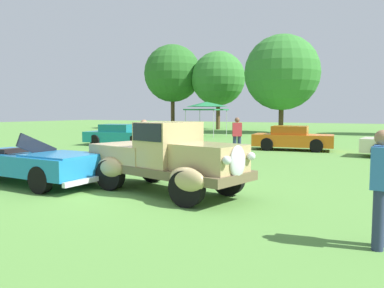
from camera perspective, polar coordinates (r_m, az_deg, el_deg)
ground_plane at (r=9.51m, az=-7.04°, el=-6.92°), size 120.00×120.00×0.00m
feature_pickup_truck at (r=9.08m, az=-3.88°, el=-1.92°), size 4.51×2.51×1.70m
neighbor_convertible at (r=11.07m, az=-22.64°, el=-2.56°), size 4.32×1.80×1.40m
show_car_teal at (r=22.21m, az=-10.81°, el=1.34°), size 4.27×2.49×1.22m
show_car_orange at (r=19.80m, az=14.86°, el=0.84°), size 4.11×2.22×1.22m
spectator_near_truck at (r=16.85m, az=6.80°, el=1.36°), size 0.47×0.40×1.69m
spectator_between_cars at (r=12.20m, az=-7.23°, el=0.02°), size 0.47×0.41×1.69m
spectator_by_row at (r=5.97m, az=26.55°, el=-5.53°), size 0.27×0.42×1.69m
canopy_tent_left_field at (r=29.44m, az=2.17°, el=5.82°), size 2.64×2.64×2.71m
treeline_far_left at (r=43.81m, az=-2.94°, el=10.55°), size 6.48×6.48×9.52m
treeline_mid_left at (r=41.79m, az=3.98°, el=9.80°), size 5.85×5.85×8.46m
treeline_center at (r=35.67m, az=13.39°, el=10.41°), size 6.79×6.79×8.86m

